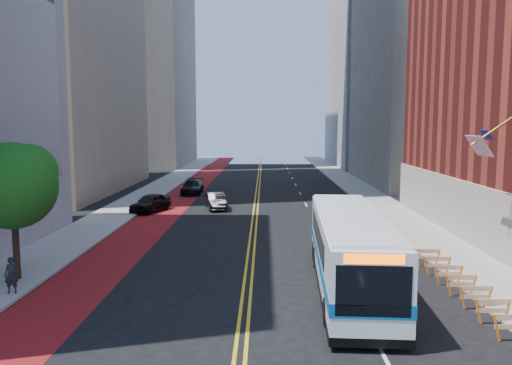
{
  "coord_description": "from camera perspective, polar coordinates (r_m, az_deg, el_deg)",
  "views": [
    {
      "loc": [
        0.81,
        -17.54,
        7.66
      ],
      "look_at": [
        0.36,
        8.0,
        4.7
      ],
      "focal_mm": 35.0,
      "sensor_mm": 36.0,
      "label": 1
    }
  ],
  "objects": [
    {
      "name": "sidewalk_left",
      "position": [
        49.82,
        -13.92,
        -2.34
      ],
      "size": [
        4.0,
        140.0,
        0.15
      ],
      "primitive_type": "cube",
      "color": "gray",
      "rests_on": "ground"
    },
    {
      "name": "bus_lane_paint",
      "position": [
        48.97,
        -9.5,
        -2.47
      ],
      "size": [
        3.6,
        140.0,
        0.01
      ],
      "primitive_type": "cube",
      "color": "maroon",
      "rests_on": "ground"
    },
    {
      "name": "car_b",
      "position": [
        45.75,
        -4.63,
        -2.11
      ],
      "size": [
        2.54,
        4.69,
        1.47
      ],
      "primitive_type": "imported",
      "rotation": [
        0.0,
        0.0,
        0.23
      ],
      "color": "black",
      "rests_on": "ground"
    },
    {
      "name": "center_line_inner",
      "position": [
        48.17,
        -0.19,
        -2.53
      ],
      "size": [
        0.14,
        140.0,
        0.01
      ],
      "primitive_type": "cube",
      "color": "gold",
      "rests_on": "ground"
    },
    {
      "name": "car_c",
      "position": [
        56.0,
        -7.27,
        -0.51
      ],
      "size": [
        2.21,
        5.3,
        1.53
      ],
      "primitive_type": "imported",
      "rotation": [
        0.0,
        0.0,
        0.01
      ],
      "color": "black",
      "rests_on": "ground"
    },
    {
      "name": "construction_barriers",
      "position": [
        23.79,
        23.09,
        -11.01
      ],
      "size": [
        1.42,
        10.91,
        1.0
      ],
      "color": "orange",
      "rests_on": "ground"
    },
    {
      "name": "midrise_right_near",
      "position": [
        70.29,
        20.23,
        16.33
      ],
      "size": [
        18.0,
        26.0,
        40.0
      ],
      "primitive_type": "cube",
      "color": "slate",
      "rests_on": "ground"
    },
    {
      "name": "street_tree",
      "position": [
        26.63,
        -25.92,
        0.02
      ],
      "size": [
        4.2,
        4.2,
        6.7
      ],
      "color": "black",
      "rests_on": "sidewalk_left"
    },
    {
      "name": "transit_bus",
      "position": [
        23.74,
        10.62,
        -7.57
      ],
      "size": [
        3.55,
        13.29,
        3.62
      ],
      "rotation": [
        0.0,
        0.0,
        -0.05
      ],
      "color": "silver",
      "rests_on": "ground"
    },
    {
      "name": "sidewalk_right",
      "position": [
        49.43,
        14.08,
        -2.41
      ],
      "size": [
        4.0,
        140.0,
        0.15
      ],
      "primitive_type": "cube",
      "color": "gray",
      "rests_on": "ground"
    },
    {
      "name": "ground",
      "position": [
        19.16,
        -1.57,
        -16.95
      ],
      "size": [
        160.0,
        160.0,
        0.0
      ],
      "primitive_type": "plane",
      "color": "black",
      "rests_on": "ground"
    },
    {
      "name": "lane_dashes",
      "position": [
        56.21,
        5.06,
        -1.24
      ],
      "size": [
        0.14,
        98.2,
        0.01
      ],
      "color": "silver",
      "rests_on": "ground"
    },
    {
      "name": "midrise_right_far",
      "position": [
        100.3,
        15.08,
        17.81
      ],
      "size": [
        20.0,
        28.0,
        55.0
      ],
      "primitive_type": "cube",
      "color": "gray",
      "rests_on": "ground"
    },
    {
      "name": "pedestrian",
      "position": [
        25.17,
        -26.16,
        -9.49
      ],
      "size": [
        0.65,
        0.47,
        1.64
      ],
      "primitive_type": "imported",
      "rotation": [
        0.0,
        0.0,
        0.14
      ],
      "color": "black",
      "rests_on": "sidewalk_left"
    },
    {
      "name": "center_line_outer",
      "position": [
        48.16,
        0.24,
        -2.53
      ],
      "size": [
        0.14,
        140.0,
        0.01
      ],
      "primitive_type": "cube",
      "color": "gold",
      "rests_on": "ground"
    },
    {
      "name": "car_a",
      "position": [
        45.12,
        -11.97,
        -2.27
      ],
      "size": [
        3.3,
        5.06,
        1.6
      ],
      "primitive_type": "imported",
      "rotation": [
        0.0,
        0.0,
        -0.33
      ],
      "color": "black",
      "rests_on": "ground"
    }
  ]
}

